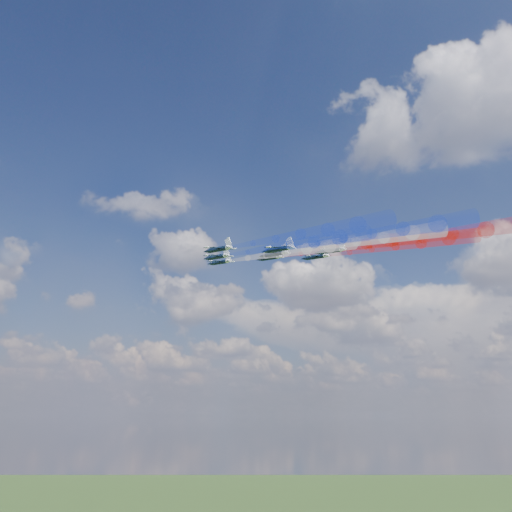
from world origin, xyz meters
The scene contains 16 objects.
jet_lead centered at (-41.09, 1.47, 146.24)m, with size 10.01×12.51×3.34m, color black, non-canonical shape.
trail_lead centered at (-11.48, -3.76, 143.48)m, with size 4.17×49.32×4.17m, color white, non-canonical shape.
jet_inner_left centered at (-30.52, -12.31, 143.34)m, with size 10.01×12.51×3.34m, color black, non-canonical shape.
trail_inner_left centered at (-0.91, -17.54, 140.59)m, with size 4.17×49.32×4.17m, color #1833CF, non-canonical shape.
jet_inner_right centered at (-27.15, 10.13, 147.34)m, with size 10.01×12.51×3.34m, color black, non-canonical shape.
trail_inner_right centered at (2.46, 4.91, 144.58)m, with size 4.17×49.32×4.17m, color red, non-canonical shape.
jet_outer_left centered at (-19.03, -25.10, 140.81)m, with size 10.01×12.51×3.34m, color black, non-canonical shape.
trail_outer_left centered at (10.57, -30.33, 138.05)m, with size 4.17×49.32×4.17m, color #1833CF, non-canonical shape.
jet_center_third centered at (-15.76, -3.28, 143.79)m, with size 10.01×12.51×3.34m, color black, non-canonical shape.
trail_center_third centered at (13.84, -8.51, 141.04)m, with size 4.17×49.32×4.17m, color white, non-canonical shape.
jet_outer_right centered at (-13.93, 17.20, 147.04)m, with size 10.01×12.51×3.34m, color black, non-canonical shape.
trail_outer_right centered at (15.67, 11.98, 144.28)m, with size 4.17×49.32×4.17m, color red, non-canonical shape.
jet_rear_left centered at (-4.91, -16.93, 140.32)m, with size 10.01×12.51×3.34m, color black, non-canonical shape.
trail_rear_left centered at (24.69, -22.16, 137.56)m, with size 4.17×49.32×4.17m, color #1833CF, non-canonical shape.
jet_rear_right centered at (-0.78, 3.71, 143.80)m, with size 10.01×12.51×3.34m, color black, non-canonical shape.
trail_rear_right centered at (28.82, -1.52, 141.04)m, with size 4.17×49.32×4.17m, color red, non-canonical shape.
Camera 1 is at (79.62, -140.00, 97.49)m, focal length 40.99 mm.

